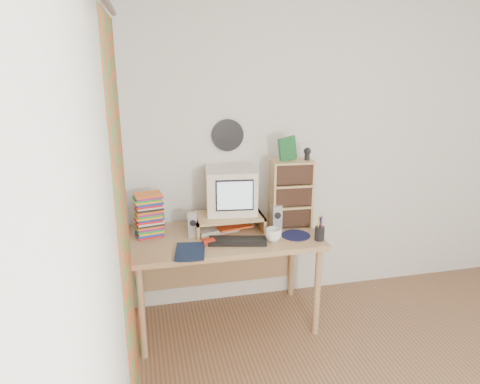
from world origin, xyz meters
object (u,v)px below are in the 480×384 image
keyboard (238,241)px  diary (175,250)px  crt_monitor (231,191)px  dvd_stack (149,219)px  mug (273,235)px  cd_rack (291,194)px  desk (223,248)px

keyboard → diary: (-0.45, -0.08, 0.01)m
crt_monitor → diary: crt_monitor is taller
dvd_stack → mug: (0.86, -0.30, -0.09)m
crt_monitor → diary: bearing=-133.5°
cd_rack → mug: size_ratio=4.44×
mug → diary: mug is taller
crt_monitor → dvd_stack: bearing=-169.9°
keyboard → mug: mug is taller
crt_monitor → dvd_stack: (-0.62, -0.03, -0.16)m
diary → cd_rack: bearing=28.0°
cd_rack → crt_monitor: bearing=174.1°
crt_monitor → mug: 0.47m
diary → mug: bearing=14.2°
desk → diary: bearing=-142.4°
keyboard → mug: (0.26, -0.02, 0.03)m
keyboard → crt_monitor: bearing=99.9°
dvd_stack → crt_monitor: bearing=-7.1°
keyboard → diary: diary is taller
desk → dvd_stack: size_ratio=5.21×
mug → desk: bearing=143.4°
keyboard → dvd_stack: dvd_stack is taller
cd_rack → mug: bearing=-126.5°
keyboard → dvd_stack: bearing=168.8°
mug → crt_monitor: bearing=126.4°
crt_monitor → mug: crt_monitor is taller
mug → diary: 0.71m
dvd_stack → diary: (0.16, -0.35, -0.11)m
desk → dvd_stack: bearing=174.3°
crt_monitor → keyboard: bearing=-86.1°
crt_monitor → dvd_stack: crt_monitor is taller
dvd_stack → diary: bearing=-76.2°
keyboard → cd_rack: 0.58m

